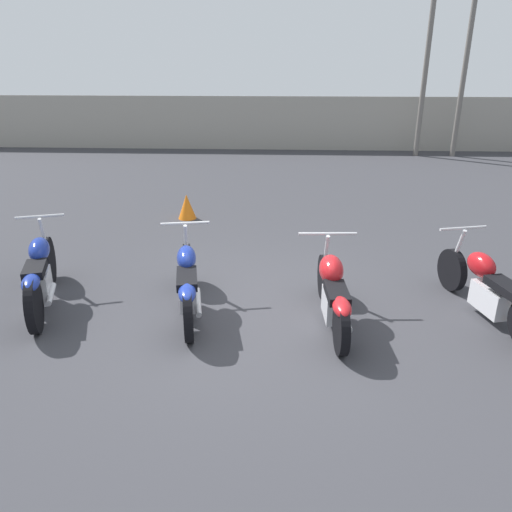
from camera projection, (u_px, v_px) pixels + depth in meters
The scene contains 8 objects.
ground_plane at pixel (255, 314), 6.32m from camera, with size 60.00×60.00×0.00m, color #38383D.
fence_back at pixel (273, 123), 17.02m from camera, with size 40.00×0.04×1.78m.
light_pole_left at pixel (432, 14), 14.76m from camera, with size 0.70×0.35×7.00m.
motorcycle_slot_1 at pixel (40, 274), 6.38m from camera, with size 0.85×2.03×1.04m.
motorcycle_slot_2 at pixel (188, 282), 6.22m from camera, with size 0.69×2.03×1.00m.
motorcycle_slot_3 at pixel (333, 292), 5.97m from camera, with size 0.75×1.96×0.96m.
motorcycle_slot_4 at pixel (490, 289), 6.10m from camera, with size 0.80×2.10×0.95m.
traffic_cone_near at pixel (187, 207), 9.95m from camera, with size 0.36×0.36×0.49m.
Camera 1 is at (0.29, -5.58, 3.05)m, focal length 35.00 mm.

